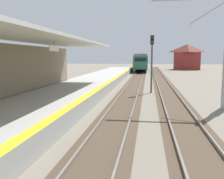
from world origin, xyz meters
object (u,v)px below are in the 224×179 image
at_px(rail_signal_post, 152,58).
at_px(distant_trackside_house, 187,56).
at_px(approaching_train, 142,61).
at_px(catenary_pylon_far_side, 223,52).

height_order(rail_signal_post, distant_trackside_house, distant_trackside_house).
xyz_separation_m(approaching_train, catenary_pylon_far_side, (6.20, -41.49, 1.43)).
distance_m(rail_signal_post, catenary_pylon_far_side, 7.61).
height_order(catenary_pylon_far_side, distant_trackside_house, catenary_pylon_far_side).
relative_size(rail_signal_post, distant_trackside_house, 0.79).
distance_m(rail_signal_post, distant_trackside_house, 43.52).
distance_m(approaching_train, rail_signal_post, 35.29).
relative_size(approaching_train, catenary_pylon_far_side, 2.61).
bearing_deg(approaching_train, catenary_pylon_far_side, -81.50).
relative_size(approaching_train, rail_signal_post, 3.77).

